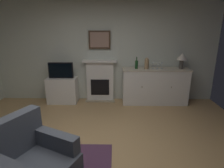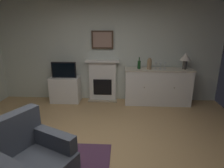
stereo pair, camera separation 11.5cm
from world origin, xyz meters
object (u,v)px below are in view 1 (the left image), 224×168
object	(u,v)px
table_lamp	(182,57)
wine_glass_left	(153,64)
framed_picture	(100,40)
sideboard_cabinet	(155,86)
armchair	(32,163)
tv_cabinet	(63,90)
wine_glass_right	(162,64)
tv_set	(61,70)
vase_decorative	(147,63)
fireplace_unit	(100,81)
wine_bottle	(137,64)
wine_glass_center	(158,64)

from	to	relation	value
table_lamp	wine_glass_left	size ratio (longest dim) A/B	2.42
framed_picture	sideboard_cabinet	distance (m)	1.83
table_lamp	armchair	bearing A→B (deg)	-132.88
table_lamp	sideboard_cabinet	bearing A→B (deg)	-180.00
sideboard_cabinet	tv_cabinet	distance (m)	2.40
framed_picture	wine_glass_right	size ratio (longest dim) A/B	3.33
tv_set	vase_decorative	bearing A→B (deg)	-1.12
framed_picture	vase_decorative	xyz separation A→B (m)	(1.17, -0.27, -0.55)
table_lamp	wine_glass_left	bearing A→B (deg)	-177.74
fireplace_unit	tv_set	distance (m)	1.04
sideboard_cabinet	wine_glass_left	xyz separation A→B (m)	(-0.08, -0.03, 0.58)
tv_cabinet	sideboard_cabinet	bearing A→B (deg)	-0.36
vase_decorative	wine_bottle	bearing A→B (deg)	171.63
wine_bottle	wine_glass_center	distance (m)	0.52
wine_glass_center	tv_set	world-z (taller)	wine_glass_center
tv_cabinet	armchair	bearing A→B (deg)	-82.17
wine_glass_right	vase_decorative	bearing A→B (deg)	-175.29
wine_glass_center	tv_cabinet	size ratio (longest dim) A/B	0.22
wine_glass_right	tv_set	size ratio (longest dim) A/B	0.27
tv_set	tv_cabinet	bearing A→B (deg)	90.00
sideboard_cabinet	wine_glass_left	size ratio (longest dim) A/B	10.09
sideboard_cabinet	table_lamp	xyz separation A→B (m)	(0.62, 0.00, 0.74)
wine_glass_left	vase_decorative	bearing A→B (deg)	-172.25
wine_glass_right	fireplace_unit	bearing A→B (deg)	172.83
tv_cabinet	vase_decorative	bearing A→B (deg)	-1.73
wine_glass_center	wine_glass_right	size ratio (longest dim) A/B	1.00
wine_glass_right	tv_cabinet	xyz separation A→B (m)	(-2.53, 0.03, -0.71)
wine_bottle	wine_glass_right	xyz separation A→B (m)	(0.63, -0.00, 0.01)
wine_glass_center	tv_set	size ratio (longest dim) A/B	0.27
wine_glass_left	wine_glass_right	xyz separation A→B (m)	(0.22, 0.01, 0.00)
wine_glass_left	wine_glass_center	bearing A→B (deg)	-5.15
framed_picture	tv_set	distance (m)	1.25
sideboard_cabinet	wine_glass_center	bearing A→B (deg)	-53.11
wine_bottle	wine_glass_left	size ratio (longest dim) A/B	1.76
framed_picture	wine_glass_right	world-z (taller)	framed_picture
sideboard_cabinet	table_lamp	size ratio (longest dim) A/B	4.16
wine_glass_left	wine_bottle	bearing A→B (deg)	178.06
tv_cabinet	wine_glass_center	bearing A→B (deg)	-1.25
fireplace_unit	vase_decorative	xyz separation A→B (m)	(1.17, -0.23, 0.51)
wine_bottle	table_lamp	bearing A→B (deg)	0.72
table_lamp	wine_bottle	size ratio (longest dim) A/B	1.38
fireplace_unit	tv_set	xyz separation A→B (m)	(-0.97, -0.19, 0.32)
framed_picture	sideboard_cabinet	world-z (taller)	framed_picture
framed_picture	wine_glass_center	distance (m)	1.57
wine_glass_center	vase_decorative	distance (m)	0.27
fireplace_unit	vase_decorative	world-z (taller)	vase_decorative
vase_decorative	sideboard_cabinet	bearing A→B (deg)	11.53
framed_picture	wine_bottle	bearing A→B (deg)	-14.31
table_lamp	tv_set	world-z (taller)	table_lamp
fireplace_unit	wine_glass_left	bearing A→B (deg)	-8.73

